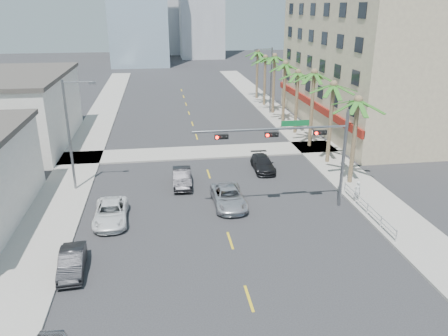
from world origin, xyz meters
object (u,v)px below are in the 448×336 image
car_parked_far (111,213)px  pedestrian (357,191)px  car_parked_mid (72,262)px  traffic_signal_mast (302,144)px  car_lane_center (229,197)px  car_lane_right (263,164)px  car_lane_left (182,178)px

car_parked_far → pedestrian: 18.39m
car_parked_mid → car_parked_far: 6.20m
pedestrian → car_parked_mid: bearing=11.4°
traffic_signal_mast → car_lane_center: bearing=166.0°
car_lane_center → car_lane_right: (4.31, 7.03, -0.06)m
traffic_signal_mast → car_parked_far: 14.28m
car_parked_mid → car_lane_center: bearing=32.1°
traffic_signal_mast → car_lane_left: bearing=145.3°
traffic_signal_mast → car_parked_mid: traffic_signal_mast is taller
car_parked_mid → car_lane_left: size_ratio=0.89×
car_parked_mid → car_lane_right: size_ratio=0.88×
car_lane_left → pedestrian: 14.10m
car_parked_far → car_parked_mid: bearing=-106.2°
traffic_signal_mast → car_lane_right: bearing=95.2°
car_parked_mid → pedestrian: size_ratio=2.47×
traffic_signal_mast → car_lane_left: traffic_signal_mast is taller
traffic_signal_mast → car_lane_left: size_ratio=2.60×
traffic_signal_mast → pedestrian: bearing=5.6°
car_lane_left → car_lane_center: size_ratio=0.86×
car_parked_far → car_lane_left: 7.89m
car_lane_right → car_lane_left: bearing=-159.8°
car_parked_mid → car_lane_center: car_lane_center is taller
car_lane_left → traffic_signal_mast: bearing=-33.4°
car_parked_mid → pedestrian: (19.98, 6.56, 0.29)m
traffic_signal_mast → car_lane_right: 9.43m
car_lane_right → traffic_signal_mast: bearing=-83.4°
car_parked_far → pedestrian: pedestrian is taller
car_parked_far → pedestrian: size_ratio=3.10×
car_lane_left → pedestrian: (13.08, -5.27, 0.22)m
car_lane_left → car_parked_mid: bearing=-118.9°
car_lane_left → car_lane_right: size_ratio=0.98×
car_parked_mid → car_lane_left: (6.90, 11.83, 0.07)m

